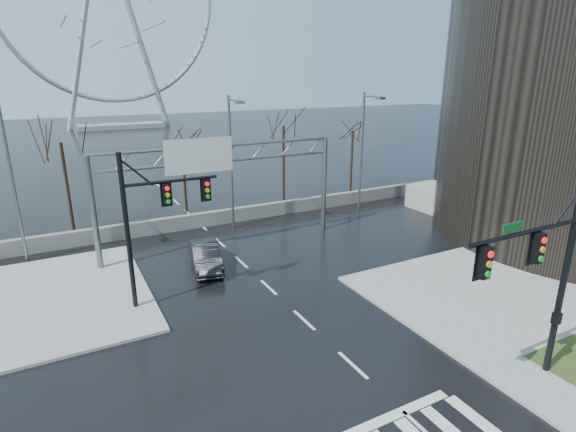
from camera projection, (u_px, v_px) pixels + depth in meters
ground at (353, 365)px, 18.38m from camera, size 260.00×260.00×0.00m
sidewalk_right_ext at (481, 291)px, 24.51m from camera, size 12.00×10.00×0.15m
sidewalk_far at (47, 300)px, 23.54m from camera, size 10.00×12.00×0.15m
barrier_wall at (202, 220)px, 35.06m from camera, size 52.00×0.50×1.10m
signal_mast_near at (546, 267)px, 15.81m from camera, size 5.52×0.41×8.00m
signal_mast_far at (150, 215)px, 21.85m from camera, size 4.72×0.41×8.00m
sign_gantry at (216, 174)px, 29.26m from camera, size 16.36×0.40×7.60m
streetlight_left at (10, 172)px, 26.54m from camera, size 0.50×2.55×10.00m
streetlight_mid at (232, 153)px, 32.81m from camera, size 0.50×2.55×10.00m
streetlight_right at (364, 142)px, 38.18m from camera, size 0.50×2.55×10.00m
tree_left at (62, 153)px, 32.36m from camera, size 3.75×3.75×7.50m
tree_center at (182, 152)px, 37.47m from camera, size 3.25×3.25×6.50m
tree_right at (283, 135)px, 40.34m from camera, size 3.90×3.90×7.80m
tree_far_right at (353, 138)px, 44.58m from camera, size 3.40×3.40×6.80m
ferris_wheel at (107, 0)px, 92.81m from camera, size 45.00×6.00×50.91m
car at (206, 256)px, 27.44m from camera, size 2.50×4.89×1.54m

